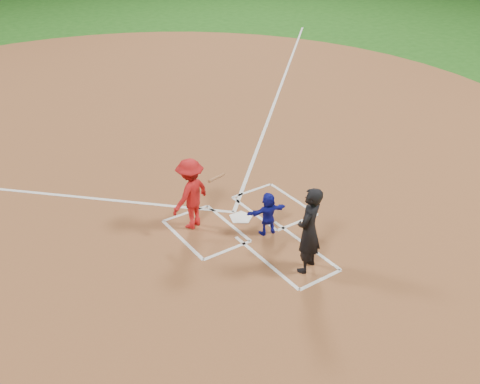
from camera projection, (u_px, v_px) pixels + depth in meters
ground at (241, 218)px, 12.65m from camera, size 120.00×120.00×0.00m
home_plate_dirt at (134, 134)px, 16.95m from camera, size 28.00×28.00×0.01m
home_plate at (241, 218)px, 12.64m from camera, size 0.60×0.60×0.02m
catcher at (268, 214)px, 11.85m from camera, size 0.98×0.47×1.02m
umpire at (309, 230)px, 10.50m from camera, size 0.81×0.69×1.87m
chalk_markings at (144, 142)px, 16.43m from camera, size 28.35×17.32×0.01m
batter_at_plate at (191, 194)px, 11.94m from camera, size 1.58×0.97×1.69m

